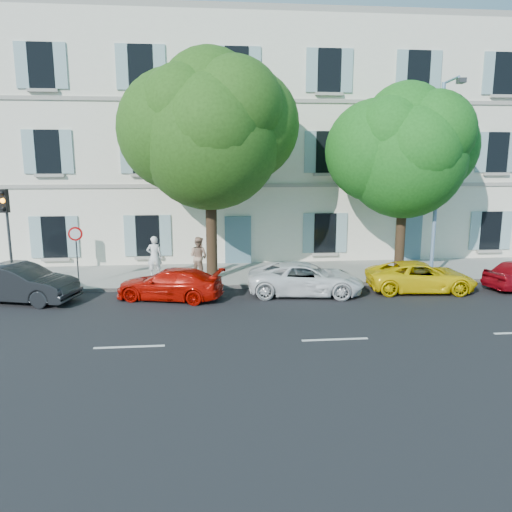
{
  "coord_description": "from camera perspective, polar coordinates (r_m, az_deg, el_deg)",
  "views": [
    {
      "loc": [
        -3.73,
        -17.76,
        5.29
      ],
      "look_at": [
        -1.76,
        2.0,
        1.4
      ],
      "focal_mm": 35.0,
      "sensor_mm": 36.0,
      "label": 1
    }
  ],
  "objects": [
    {
      "name": "street_lamp",
      "position": [
        22.65,
        20.26,
        9.26
      ],
      "size": [
        0.32,
        1.77,
        8.27
      ],
      "color": "#7293BF",
      "rests_on": "sidewalk"
    },
    {
      "name": "car_red_coupe",
      "position": [
        19.33,
        -9.83,
        -3.15
      ],
      "size": [
        4.37,
        2.7,
        1.18
      ],
      "primitive_type": "imported",
      "rotation": [
        0.0,
        0.0,
        4.44
      ],
      "color": "#B80E05",
      "rests_on": "ground"
    },
    {
      "name": "car_yellow_supercar",
      "position": [
        21.23,
        18.33,
        -2.25
      ],
      "size": [
        4.48,
        2.37,
        1.2
      ],
      "primitive_type": "imported",
      "rotation": [
        0.0,
        0.0,
        1.48
      ],
      "color": "yellow",
      "rests_on": "ground"
    },
    {
      "name": "tree_right",
      "position": [
        22.8,
        16.63,
        10.69
      ],
      "size": [
        5.22,
        5.22,
        8.05
      ],
      "color": "#3A2819",
      "rests_on": "sidewalk"
    },
    {
      "name": "traffic_light",
      "position": [
        22.29,
        -26.66,
        4.04
      ],
      "size": [
        0.35,
        0.45,
        3.95
      ],
      "color": "#383A3D",
      "rests_on": "sidewalk"
    },
    {
      "name": "road_sign",
      "position": [
        21.4,
        -19.87,
        1.34
      ],
      "size": [
        0.56,
        0.16,
        2.45
      ],
      "color": "#383A3D",
      "rests_on": "sidewalk"
    },
    {
      "name": "car_dark_sedan",
      "position": [
        20.63,
        -25.46,
        -2.82
      ],
      "size": [
        4.6,
        2.67,
        1.43
      ],
      "primitive_type": "imported",
      "rotation": [
        0.0,
        0.0,
        1.29
      ],
      "color": "black",
      "rests_on": "ground"
    },
    {
      "name": "ground",
      "position": [
        18.91,
        5.96,
        -5.23
      ],
      "size": [
        90.0,
        90.0,
        0.0
      ],
      "primitive_type": "plane",
      "color": "black"
    },
    {
      "name": "pedestrian_a",
      "position": [
        22.34,
        -11.53,
        -0.06
      ],
      "size": [
        0.7,
        0.5,
        1.82
      ],
      "primitive_type": "imported",
      "rotation": [
        0.0,
        0.0,
        3.23
      ],
      "color": "white",
      "rests_on": "sidewalk"
    },
    {
      "name": "building",
      "position": [
        28.22,
        1.96,
        12.52
      ],
      "size": [
        28.0,
        7.0,
        12.0
      ],
      "primitive_type": "cube",
      "color": "white",
      "rests_on": "ground"
    },
    {
      "name": "pedestrian_b",
      "position": [
        22.11,
        -6.59,
        -0.08
      ],
      "size": [
        1.09,
        1.04,
        1.78
      ],
      "primitive_type": "imported",
      "rotation": [
        0.0,
        0.0,
        2.55
      ],
      "color": "tan",
      "rests_on": "sidewalk"
    },
    {
      "name": "tree_left",
      "position": [
        21.24,
        -5.3,
        13.3
      ],
      "size": [
        5.99,
        5.99,
        9.29
      ],
      "color": "#3A2819",
      "rests_on": "sidewalk"
    },
    {
      "name": "sidewalk",
      "position": [
        23.12,
        3.75,
        -1.98
      ],
      "size": [
        36.0,
        4.5,
        0.15
      ],
      "primitive_type": "cube",
      "color": "#A09E96",
      "rests_on": "ground"
    },
    {
      "name": "car_white_coupe",
      "position": [
        19.79,
        5.71,
        -2.59
      ],
      "size": [
        4.78,
        2.68,
        1.26
      ],
      "primitive_type": "imported",
      "rotation": [
        0.0,
        0.0,
        1.44
      ],
      "color": "white",
      "rests_on": "ground"
    },
    {
      "name": "kerb",
      "position": [
        21.04,
        4.72,
        -3.29
      ],
      "size": [
        36.0,
        0.16,
        0.16
      ],
      "primitive_type": "cube",
      "color": "#9E998E",
      "rests_on": "ground"
    }
  ]
}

